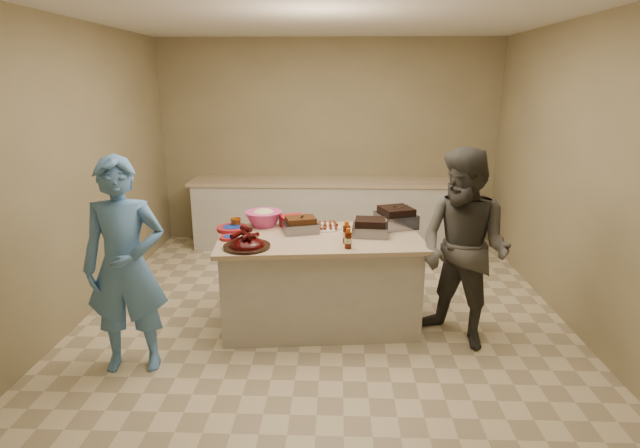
{
  "coord_description": "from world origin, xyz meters",
  "views": [
    {
      "loc": [
        0.12,
        -4.25,
        2.16
      ],
      "look_at": [
        -0.03,
        -0.02,
        0.94
      ],
      "focal_mm": 28.0,
      "sensor_mm": 36.0,
      "label": 1
    }
  ],
  "objects_px": {
    "guest_blue": "(137,365)",
    "plastic_cup": "(236,228)",
    "mustard_bottle": "(310,232)",
    "bbq_bottle_a": "(348,248)",
    "island": "(320,323)",
    "coleslaw_bowl": "(264,226)",
    "rib_platter": "(247,247)",
    "bbq_bottle_b": "(346,243)",
    "guest_gray": "(456,340)",
    "roasting_pan": "(396,227)"
  },
  "relations": [
    {
      "from": "guest_gray",
      "to": "mustard_bottle",
      "type": "bearing_deg",
      "value": -153.61
    },
    {
      "from": "mustard_bottle",
      "to": "bbq_bottle_b",
      "type": "bearing_deg",
      "value": -44.01
    },
    {
      "from": "plastic_cup",
      "to": "guest_gray",
      "type": "height_order",
      "value": "plastic_cup"
    },
    {
      "from": "rib_platter",
      "to": "roasting_pan",
      "type": "height_order",
      "value": "rib_platter"
    },
    {
      "from": "rib_platter",
      "to": "bbq_bottle_b",
      "type": "height_order",
      "value": "bbq_bottle_b"
    },
    {
      "from": "plastic_cup",
      "to": "guest_blue",
      "type": "height_order",
      "value": "plastic_cup"
    },
    {
      "from": "island",
      "to": "bbq_bottle_a",
      "type": "distance_m",
      "value": 0.93
    },
    {
      "from": "coleslaw_bowl",
      "to": "bbq_bottle_a",
      "type": "xyz_separation_m",
      "value": [
        0.78,
        -0.63,
        0.0
      ]
    },
    {
      "from": "guest_blue",
      "to": "plastic_cup",
      "type": "bearing_deg",
      "value": 49.66
    },
    {
      "from": "rib_platter",
      "to": "plastic_cup",
      "type": "height_order",
      "value": "rib_platter"
    },
    {
      "from": "coleslaw_bowl",
      "to": "bbq_bottle_b",
      "type": "relative_size",
      "value": 1.83
    },
    {
      "from": "rib_platter",
      "to": "plastic_cup",
      "type": "xyz_separation_m",
      "value": [
        -0.2,
        0.56,
        0.0
      ]
    },
    {
      "from": "bbq_bottle_b",
      "to": "rib_platter",
      "type": "bearing_deg",
      "value": -169.74
    },
    {
      "from": "rib_platter",
      "to": "island",
      "type": "bearing_deg",
      "value": 28.61
    },
    {
      "from": "island",
      "to": "rib_platter",
      "type": "height_order",
      "value": "rib_platter"
    },
    {
      "from": "island",
      "to": "guest_gray",
      "type": "bearing_deg",
      "value": -18.98
    },
    {
      "from": "roasting_pan",
      "to": "guest_blue",
      "type": "relative_size",
      "value": 0.19
    },
    {
      "from": "plastic_cup",
      "to": "guest_gray",
      "type": "bearing_deg",
      "value": -14.79
    },
    {
      "from": "coleslaw_bowl",
      "to": "guest_blue",
      "type": "bearing_deg",
      "value": -129.17
    },
    {
      "from": "bbq_bottle_a",
      "to": "coleslaw_bowl",
      "type": "bearing_deg",
      "value": 141.25
    },
    {
      "from": "island",
      "to": "bbq_bottle_b",
      "type": "bearing_deg",
      "value": -42.34
    },
    {
      "from": "roasting_pan",
      "to": "guest_gray",
      "type": "relative_size",
      "value": 0.19
    },
    {
      "from": "bbq_bottle_a",
      "to": "guest_gray",
      "type": "height_order",
      "value": "bbq_bottle_a"
    },
    {
      "from": "coleslaw_bowl",
      "to": "mustard_bottle",
      "type": "height_order",
      "value": "coleslaw_bowl"
    },
    {
      "from": "rib_platter",
      "to": "bbq_bottle_a",
      "type": "height_order",
      "value": "bbq_bottle_a"
    },
    {
      "from": "bbq_bottle_b",
      "to": "plastic_cup",
      "type": "distance_m",
      "value": 1.1
    },
    {
      "from": "island",
      "to": "bbq_bottle_a",
      "type": "xyz_separation_m",
      "value": [
        0.24,
        -0.31,
        0.84
      ]
    },
    {
      "from": "plastic_cup",
      "to": "guest_blue",
      "type": "xyz_separation_m",
      "value": [
        -0.63,
        -1.0,
        -0.84
      ]
    },
    {
      "from": "bbq_bottle_a",
      "to": "guest_blue",
      "type": "bearing_deg",
      "value": -164.84
    },
    {
      "from": "rib_platter",
      "to": "coleslaw_bowl",
      "type": "distance_m",
      "value": 0.64
    },
    {
      "from": "plastic_cup",
      "to": "guest_gray",
      "type": "xyz_separation_m",
      "value": [
        1.98,
        -0.52,
        -0.84
      ]
    },
    {
      "from": "mustard_bottle",
      "to": "guest_gray",
      "type": "relative_size",
      "value": 0.06
    },
    {
      "from": "mustard_bottle",
      "to": "plastic_cup",
      "type": "height_order",
      "value": "mustard_bottle"
    },
    {
      "from": "mustard_bottle",
      "to": "guest_blue",
      "type": "xyz_separation_m",
      "value": [
        -1.32,
        -0.91,
        -0.84
      ]
    },
    {
      "from": "guest_blue",
      "to": "guest_gray",
      "type": "height_order",
      "value": "guest_gray"
    },
    {
      "from": "mustard_bottle",
      "to": "bbq_bottle_a",
      "type": "bearing_deg",
      "value": -53.31
    },
    {
      "from": "island",
      "to": "bbq_bottle_a",
      "type": "relative_size",
      "value": 10.51
    },
    {
      "from": "roasting_pan",
      "to": "bbq_bottle_b",
      "type": "bearing_deg",
      "value": -153.13
    },
    {
      "from": "rib_platter",
      "to": "bbq_bottle_b",
      "type": "xyz_separation_m",
      "value": [
        0.82,
        0.15,
        0.0
      ]
    },
    {
      "from": "island",
      "to": "bbq_bottle_a",
      "type": "height_order",
      "value": "bbq_bottle_a"
    },
    {
      "from": "bbq_bottle_b",
      "to": "mustard_bottle",
      "type": "height_order",
      "value": "bbq_bottle_b"
    },
    {
      "from": "rib_platter",
      "to": "guest_gray",
      "type": "xyz_separation_m",
      "value": [
        1.78,
        0.04,
        -0.84
      ]
    },
    {
      "from": "rib_platter",
      "to": "mustard_bottle",
      "type": "height_order",
      "value": "rib_platter"
    },
    {
      "from": "rib_platter",
      "to": "guest_gray",
      "type": "height_order",
      "value": "rib_platter"
    },
    {
      "from": "bbq_bottle_b",
      "to": "guest_blue",
      "type": "bearing_deg",
      "value": -160.41
    },
    {
      "from": "bbq_bottle_b",
      "to": "coleslaw_bowl",
      "type": "bearing_deg",
      "value": 147.56
    },
    {
      "from": "rib_platter",
      "to": "mustard_bottle",
      "type": "relative_size",
      "value": 3.62
    },
    {
      "from": "mustard_bottle",
      "to": "guest_gray",
      "type": "distance_m",
      "value": 1.59
    },
    {
      "from": "island",
      "to": "guest_blue",
      "type": "xyz_separation_m",
      "value": [
        -1.42,
        -0.76,
        0.0
      ]
    },
    {
      "from": "guest_gray",
      "to": "bbq_bottle_a",
      "type": "bearing_deg",
      "value": -133.57
    }
  ]
}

